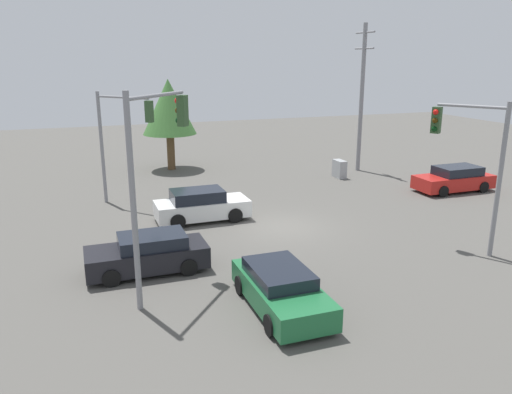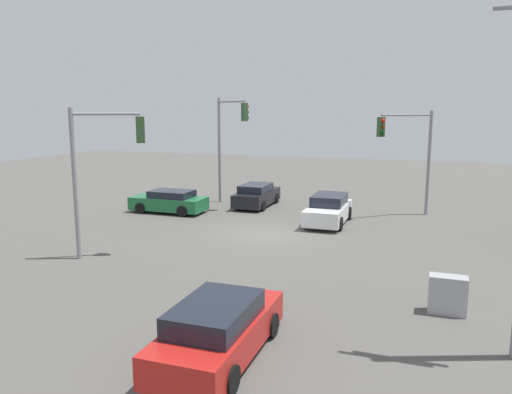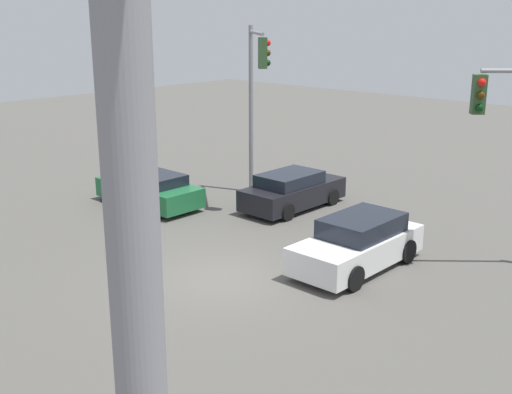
{
  "view_description": "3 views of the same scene",
  "coord_description": "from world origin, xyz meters",
  "views": [
    {
      "loc": [
        -20.14,
        8.54,
        7.56
      ],
      "look_at": [
        -0.42,
        1.42,
        1.71
      ],
      "focal_mm": 35.0,
      "sensor_mm": 36.0,
      "label": 1
    },
    {
      "loc": [
        7.28,
        -22.43,
        5.93
      ],
      "look_at": [
        -0.87,
        0.69,
        1.66
      ],
      "focal_mm": 35.0,
      "sensor_mm": 36.0,
      "label": 2
    },
    {
      "loc": [
        12.02,
        -11.52,
        7.13
      ],
      "look_at": [
        -0.46,
        1.87,
        1.88
      ],
      "focal_mm": 45.0,
      "sensor_mm": 36.0,
      "label": 3
    }
  ],
  "objects": [
    {
      "name": "ground_plane",
      "position": [
        0.0,
        0.0,
        0.0
      ],
      "size": [
        80.0,
        80.0,
        0.0
      ],
      "primitive_type": "plane",
      "color": "#54514C"
    },
    {
      "name": "sedan_white",
      "position": [
        2.3,
        3.24,
        0.74
      ],
      "size": [
        1.96,
        4.43,
        1.52
      ],
      "rotation": [
        0.0,
        0.0,
        3.14
      ],
      "color": "silver",
      "rests_on": "ground_plane"
    },
    {
      "name": "utility_pole_tall",
      "position": [
        9.49,
        -9.71,
        5.17
      ],
      "size": [
        2.2,
        0.28,
        9.77
      ],
      "color": "gray",
      "rests_on": "ground_plane"
    },
    {
      "name": "sedan_green",
      "position": [
        -7.09,
        3.01,
        0.64
      ],
      "size": [
        4.39,
        1.99,
        1.31
      ],
      "rotation": [
        0.0,
        0.0,
        1.57
      ],
      "color": "#1E6638",
      "rests_on": "ground_plane"
    },
    {
      "name": "traffic_signal_cross",
      "position": [
        -4.65,
        6.35,
        4.54
      ],
      "size": [
        2.85,
        2.4,
        6.7
      ],
      "rotation": [
        0.0,
        0.0,
        -0.69
      ],
      "color": "gray",
      "rests_on": "ground_plane"
    },
    {
      "name": "sedan_dark",
      "position": [
        -2.88,
        6.49,
        0.68
      ],
      "size": [
        1.91,
        4.34,
        1.41
      ],
      "color": "black",
      "rests_on": "ground_plane"
    }
  ]
}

